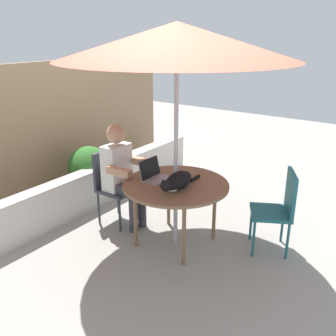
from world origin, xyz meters
The scene contains 11 objects.
ground_plane centered at (0.00, 0.00, 0.00)m, with size 14.00×14.00×0.00m, color gray.
fence_back centered at (0.00, 2.19, 0.92)m, with size 4.85×0.08×1.85m, color #937756.
planter_wall_low centered at (0.00, 1.42, 0.26)m, with size 4.36×0.20×0.52m, color beige.
patio_table centered at (0.00, 0.00, 0.66)m, with size 1.12×1.12×0.71m.
patio_umbrella centered at (0.00, 0.00, 2.13)m, with size 2.29×2.29×2.30m.
chair_occupied centered at (0.00, 0.92, 0.52)m, with size 0.40×0.40×0.89m.
chair_empty centered at (0.51, -0.96, 0.52)m, with size 0.54×0.54×0.89m.
person_seated centered at (0.00, 0.76, 0.69)m, with size 0.48×0.48×1.23m.
laptop centered at (-0.04, 0.27, 0.77)m, with size 0.31×0.26×0.21m.
cat centered at (-0.12, -0.10, 0.79)m, with size 0.65×0.20×0.17m.
potted_plant_near_fence centered at (0.31, 1.65, 0.41)m, with size 0.57×0.57×0.74m.
Camera 1 is at (-3.02, -2.04, 2.21)m, focal length 40.11 mm.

